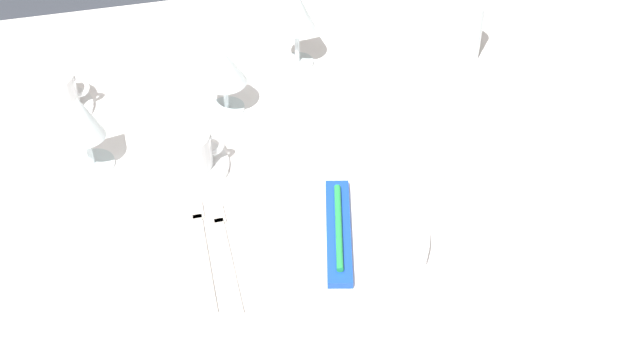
{
  "coord_description": "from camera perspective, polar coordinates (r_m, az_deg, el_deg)",
  "views": [
    {
      "loc": [
        -0.25,
        -1.04,
        1.68
      ],
      "look_at": [
        -0.03,
        -0.09,
        0.76
      ],
      "focal_mm": 47.45,
      "sensor_mm": 36.0,
      "label": 1
    }
  ],
  "objects": [
    {
      "name": "drink_tumbler",
      "position": [
        1.64,
        9.73,
        9.68
      ],
      "size": [
        0.06,
        0.06,
        0.11
      ],
      "color": "silver",
      "rests_on": "dining_table"
    },
    {
      "name": "coffee_cup_right",
      "position": [
        1.38,
        -9.02,
        2.01
      ],
      "size": [
        0.11,
        0.08,
        0.06
      ],
      "color": "white",
      "rests_on": "saucer_right"
    },
    {
      "name": "toothbrush_package",
      "position": [
        1.26,
        1.26,
        -3.44
      ],
      "size": [
        0.08,
        0.21,
        0.02
      ],
      "color": "blue",
      "rests_on": "dinner_plate"
    },
    {
      "name": "wine_glass_centre",
      "position": [
        1.39,
        -15.72,
        3.81
      ],
      "size": [
        0.07,
        0.07,
        0.14
      ],
      "color": "silver",
      "rests_on": "dining_table"
    },
    {
      "name": "wine_glass_right",
      "position": [
        1.57,
        -1.61,
        11.21
      ],
      "size": [
        0.07,
        0.07,
        0.16
      ],
      "color": "silver",
      "rests_on": "dining_table"
    },
    {
      "name": "fork_inner",
      "position": [
        1.28,
        -7.93,
        -4.59
      ],
      "size": [
        0.02,
        0.23,
        0.0
      ],
      "color": "beige",
      "rests_on": "dining_table"
    },
    {
      "name": "fork_outer",
      "position": [
        1.27,
        -6.4,
        -4.78
      ],
      "size": [
        0.02,
        0.22,
        0.0
      ],
      "color": "beige",
      "rests_on": "dining_table"
    },
    {
      "name": "wine_glass_left",
      "position": [
        1.47,
        -6.52,
        7.5
      ],
      "size": [
        0.08,
        0.08,
        0.13
      ],
      "color": "silver",
      "rests_on": "dining_table"
    },
    {
      "name": "dinner_knife",
      "position": [
        1.32,
        8.36,
        -2.72
      ],
      "size": [
        0.02,
        0.24,
        0.0
      ],
      "color": "beige",
      "rests_on": "dining_table"
    },
    {
      "name": "spoon_soup",
      "position": [
        1.35,
        8.82,
        -1.37
      ],
      "size": [
        0.03,
        0.22,
        0.01
      ],
      "color": "beige",
      "rests_on": "dining_table"
    },
    {
      "name": "saucer_left",
      "position": [
        1.58,
        -17.25,
        4.64
      ],
      "size": [
        0.12,
        0.12,
        0.01
      ],
      "primitive_type": "cylinder",
      "color": "white",
      "rests_on": "dining_table"
    },
    {
      "name": "spoon_dessert",
      "position": [
        1.36,
        9.97,
        -1.09
      ],
      "size": [
        0.03,
        0.21,
        0.01
      ],
      "color": "beige",
      "rests_on": "dining_table"
    },
    {
      "name": "dining_table",
      "position": [
        1.48,
        0.26,
        -0.52
      ],
      "size": [
        1.8,
        1.11,
        0.74
      ],
      "color": "white",
      "rests_on": "ground"
    },
    {
      "name": "saucer_right",
      "position": [
        1.41,
        -8.92,
        0.87
      ],
      "size": [
        0.14,
        0.14,
        0.01
      ],
      "primitive_type": "cylinder",
      "color": "white",
      "rests_on": "dining_table"
    },
    {
      "name": "coffee_cup_left",
      "position": [
        1.56,
        -17.47,
        5.73
      ],
      "size": [
        0.1,
        0.08,
        0.07
      ],
      "color": "white",
      "rests_on": "saucer_left"
    },
    {
      "name": "dinner_plate",
      "position": [
        1.27,
        1.25,
        -3.96
      ],
      "size": [
        0.27,
        0.27,
        0.02
      ],
      "primitive_type": "cylinder",
      "color": "white",
      "rests_on": "dining_table"
    }
  ]
}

